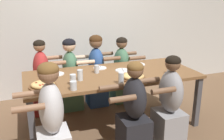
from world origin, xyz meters
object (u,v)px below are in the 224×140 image
Objects in this scene: drinking_glass_c at (73,86)px; pizza_board_second at (133,77)px; empty_plate_a at (137,64)px; drinking_glass_d at (121,78)px; pizza_board_main at (43,85)px; diner_near_midright at (169,107)px; cocktail_glass_blue at (169,70)px; diner_near_left at (52,124)px; diner_far_midright at (122,73)px; drinking_glass_e at (73,81)px; diner_near_center at (133,114)px; empty_plate_d at (100,68)px; empty_plate_b at (123,70)px; drinking_glass_a at (80,76)px; diner_far_center at (97,73)px; drinking_glass_b at (97,70)px; diner_far_midleft at (71,77)px; diner_far_left at (43,81)px; empty_plate_c at (57,74)px.

pizza_board_second is at bearing 8.51° from drinking_glass_c.
drinking_glass_d reaches higher than empty_plate_a.
pizza_board_main is at bearing 147.35° from drinking_glass_c.
drinking_glass_c is 1.15m from diner_near_midright.
cocktail_glass_blue is 1.71m from diner_near_left.
drinking_glass_e is at bearing -45.77° from diner_far_midright.
drinking_glass_d is 0.13× the size of diner_near_center.
drinking_glass_c is at bearing -126.97° from empty_plate_d.
pizza_board_second is at bearing -176.48° from cocktail_glass_blue.
drinking_glass_a is (-0.65, -0.19, 0.06)m from empty_plate_b.
pizza_board_main is at bearing 178.24° from cocktail_glass_blue.
empty_plate_d is at bearing -9.69° from diner_far_center.
diner_far_midright is (1.33, 1.45, -0.04)m from diner_near_left.
drinking_glass_b is 1.12m from diner_near_left.
diner_near_left is at bearing -133.15° from drinking_glass_c.
diner_far_center is (-0.73, 0.99, -0.25)m from cocktail_glass_blue.
pizza_board_main is 1.10m from pizza_board_second.
pizza_board_main is at bearing -161.15° from empty_plate_a.
diner_near_left is 1.36m from diner_near_midright.
empty_plate_d is 0.17× the size of diner_far_midleft.
diner_far_midleft is at bearing 154.51° from empty_plate_a.
empty_plate_b is 0.64m from cocktail_glass_blue.
diner_near_left is (-1.63, -0.46, -0.25)m from cocktail_glass_blue.
pizza_board_main is 0.29× the size of diner_far_midright.
diner_far_left is (-0.86, 1.45, 0.02)m from diner_near_center.
pizza_board_second is at bearing -68.32° from diner_near_left.
diner_far_midleft is 0.96× the size of diner_near_left.
diner_near_center reaches higher than cocktail_glass_blue.
diner_near_left is 1.04× the size of diner_near_midright.
empty_plate_c is 1.07× the size of empty_plate_d.
drinking_glass_c is at bearing -80.91° from empty_plate_c.
diner_far_midleft is (-0.61, 0.66, -0.24)m from empty_plate_b.
empty_plate_d is at bearing -38.98° from diner_near_left.
empty_plate_d is at bearing 60.86° from diner_far_left.
diner_far_midright is at bearing 0.85° from diner_near_midright.
pizza_board_main is 2.23× the size of drinking_glass_d.
diner_far_left is at bearing -90.00° from diner_far_center.
empty_plate_d is 0.16× the size of diner_far_center.
diner_near_midright is at bearing -20.36° from pizza_board_main.
diner_near_left reaches higher than empty_plate_a.
drinking_glass_b reaches higher than empty_plate_c.
drinking_glass_b is 0.10× the size of diner_near_center.
empty_plate_c is 0.59m from diner_far_left.
pizza_board_second is at bearing 30.43° from drinking_glass_d.
diner_far_midleft is 0.87m from diner_far_midright.
drinking_glass_c is (-0.78, -0.12, 0.02)m from pizza_board_second.
diner_near_left is (-0.03, -1.45, 0.03)m from diner_far_left.
drinking_glass_d is at bearing -1.64° from diner_far_center.
pizza_board_second is 1.40× the size of empty_plate_a.
empty_plate_c is 1.28m from diner_far_midright.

